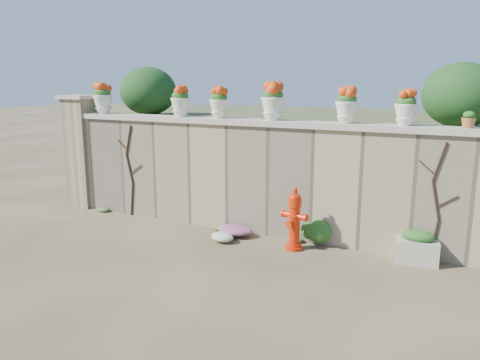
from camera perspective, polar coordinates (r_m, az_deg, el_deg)
The scene contains 21 objects.
ground at distance 7.49m, azimuth -4.58°, elevation -9.89°, with size 80.00×80.00×0.00m, color #4C3E26.
stone_wall at distance 8.73m, azimuth 1.36°, elevation 0.18°, with size 8.00×0.40×2.00m, color #988865.
wall_cap at distance 8.58m, azimuth 1.40°, elevation 7.06°, with size 8.10×0.52×0.10m, color #B7B09B.
gate_pillar at distance 11.07m, azimuth -18.55°, elevation 3.44°, with size 0.72×0.72×2.48m.
raised_fill at distance 11.67m, azimuth 8.01°, elevation 3.09°, with size 9.00×6.00×2.00m, color #384C23.
back_shrub_left at distance 11.24m, azimuth -11.12°, elevation 10.59°, with size 1.30×1.30×1.10m, color #143814.
back_shrub_right at distance 8.96m, azimuth 25.38°, elevation 9.34°, with size 1.30×1.30×1.10m, color #143814.
vine_left at distance 9.96m, azimuth -13.27°, elevation 1.30°, with size 0.60×0.04×1.91m.
vine_right at distance 7.75m, azimuth 22.82°, elevation -2.37°, with size 0.60×0.04×1.91m.
fire_hydrant at distance 7.88m, azimuth 6.65°, elevation -4.73°, with size 0.46×0.33×1.06m.
planter_box at distance 7.85m, azimuth 20.78°, elevation -7.71°, with size 0.68×0.44×0.53m.
green_shrub at distance 8.23m, azimuth 9.09°, elevation -5.87°, with size 0.60×0.54×0.57m, color #1E5119.
magenta_clump at distance 8.51m, azimuth -0.19°, elevation -6.24°, with size 0.93×0.62×0.25m, color #CE29A4.
white_flowers at distance 8.28m, azimuth -2.31°, elevation -6.96°, with size 0.55×0.44×0.20m, color white.
urn_pot_0 at distance 10.51m, azimuth -16.38°, elevation 9.49°, with size 0.40×0.40×0.63m.
urn_pot_1 at distance 9.30m, azimuth -7.29°, elevation 9.46°, with size 0.37×0.37×0.58m.
urn_pot_2 at distance 8.86m, azimuth -2.57°, elevation 9.34°, with size 0.36×0.36×0.56m.
urn_pot_3 at distance 8.39m, azimuth 4.02°, elevation 9.49°, with size 0.42×0.42×0.66m.
urn_pot_4 at distance 7.98m, azimuth 12.85°, elevation 8.82°, with size 0.37×0.37×0.58m.
urn_pot_5 at distance 7.82m, azimuth 19.57°, elevation 8.25°, with size 0.35×0.35×0.55m.
terracotta_pot at distance 7.77m, azimuth 26.10°, elevation 6.54°, with size 0.21×0.21×0.25m.
Camera 1 is at (3.59, -5.95, 2.80)m, focal length 35.00 mm.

